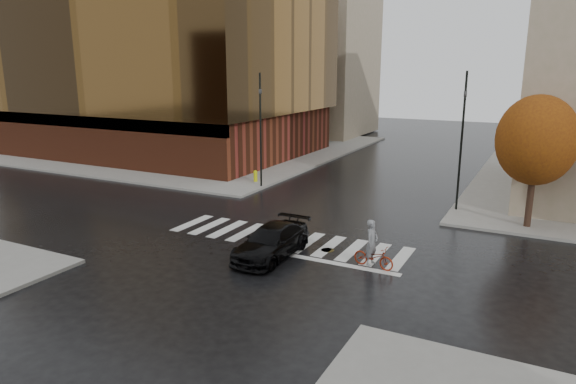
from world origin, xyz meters
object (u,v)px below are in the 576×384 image
fire_hydrant (255,175)px  traffic_light_ne (462,132)px  cyclist (373,251)px  traffic_light_nw (260,123)px  sedan (271,242)px

fire_hydrant → traffic_light_ne: bearing=-4.2°
traffic_light_ne → fire_hydrant: bearing=-5.0°
cyclist → traffic_light_ne: traffic_light_ne is taller
cyclist → traffic_light_nw: 15.33m
traffic_light_nw → fire_hydrant: (-1.04, 1.00, -3.78)m
cyclist → fire_hydrant: 16.33m
traffic_light_nw → traffic_light_ne: bearing=101.8°
sedan → traffic_light_nw: (-6.80, 10.80, 3.70)m
fire_hydrant → sedan: bearing=-56.4°
traffic_light_nw → cyclist: bearing=59.6°
traffic_light_nw → traffic_light_ne: traffic_light_ne is taller
cyclist → sedan: bearing=110.4°
sedan → cyclist: (4.23, 0.80, 0.01)m
traffic_light_ne → cyclist: bearing=80.2°
sedan → traffic_light_ne: traffic_light_ne is taller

